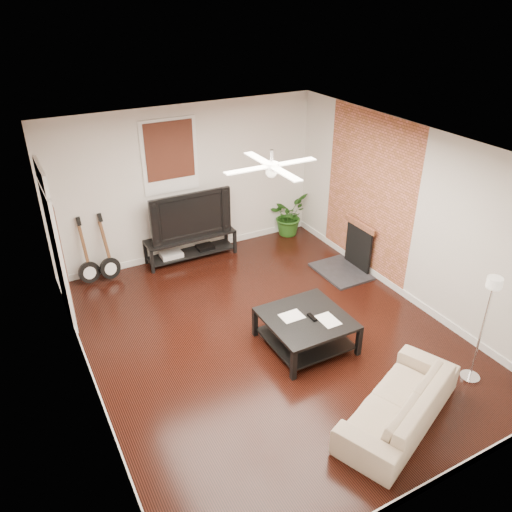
% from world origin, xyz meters
% --- Properties ---
extents(room, '(5.01, 6.01, 2.81)m').
position_xyz_m(room, '(0.00, 0.00, 1.40)').
color(room, black).
rests_on(room, ground).
extents(brick_accent, '(0.02, 2.20, 2.80)m').
position_xyz_m(brick_accent, '(2.49, 1.00, 1.40)').
color(brick_accent, '#A35B34').
rests_on(brick_accent, floor).
extents(fireplace, '(0.80, 1.10, 0.92)m').
position_xyz_m(fireplace, '(2.20, 1.00, 0.46)').
color(fireplace, black).
rests_on(fireplace, floor).
extents(window_back, '(1.00, 0.06, 1.30)m').
position_xyz_m(window_back, '(-0.30, 2.97, 1.95)').
color(window_back, '#3C1910').
rests_on(window_back, wall_back).
extents(door_left, '(0.08, 1.00, 2.50)m').
position_xyz_m(door_left, '(-2.46, 1.90, 1.25)').
color(door_left, white).
rests_on(door_left, wall_left).
extents(tv_stand, '(1.69, 0.45, 0.47)m').
position_xyz_m(tv_stand, '(-0.10, 2.78, 0.24)').
color(tv_stand, black).
rests_on(tv_stand, floor).
extents(tv, '(1.51, 0.20, 0.87)m').
position_xyz_m(tv, '(-0.10, 2.80, 0.91)').
color(tv, black).
rests_on(tv, tv_stand).
extents(coffee_table, '(1.13, 1.13, 0.47)m').
position_xyz_m(coffee_table, '(0.36, -0.41, 0.24)').
color(coffee_table, black).
rests_on(coffee_table, floor).
extents(sofa, '(2.02, 1.41, 0.55)m').
position_xyz_m(sofa, '(0.54, -2.12, 0.28)').
color(sofa, tan).
rests_on(sofa, floor).
extents(floor_lamp, '(0.33, 0.33, 1.54)m').
position_xyz_m(floor_lamp, '(1.89, -2.02, 0.77)').
color(floor_lamp, silver).
rests_on(floor_lamp, floor).
extents(potted_plant, '(0.99, 0.96, 0.83)m').
position_xyz_m(potted_plant, '(2.04, 2.82, 0.42)').
color(potted_plant, '#235418').
rests_on(potted_plant, floor).
extents(guitar_left, '(0.41, 0.32, 1.20)m').
position_xyz_m(guitar_left, '(-1.97, 2.75, 0.60)').
color(guitar_left, black).
rests_on(guitar_left, floor).
extents(guitar_right, '(0.43, 0.35, 1.20)m').
position_xyz_m(guitar_right, '(-1.62, 2.72, 0.60)').
color(guitar_right, black).
rests_on(guitar_right, floor).
extents(ceiling_fan, '(1.24, 1.24, 0.32)m').
position_xyz_m(ceiling_fan, '(0.00, 0.00, 2.60)').
color(ceiling_fan, white).
rests_on(ceiling_fan, ceiling).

